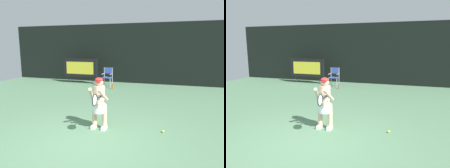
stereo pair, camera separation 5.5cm
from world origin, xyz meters
TOP-DOWN VIEW (x-y plane):
  - ground at (0.00, -0.19)m, footprint 18.00×22.00m
  - backdrop_screen at (0.00, 8.50)m, footprint 18.00×0.12m
  - scoreboard at (-3.69, 7.46)m, footprint 2.20×0.21m
  - umpire_chair at (-1.70, 6.79)m, footprint 0.52×0.44m
  - water_bottle at (-1.23, 6.29)m, footprint 0.07×0.07m
  - tennis_player at (0.03, 0.97)m, footprint 0.52×0.59m
  - tennis_racket at (0.13, 0.43)m, footprint 0.03×0.60m
  - tennis_ball_loose at (1.75, 1.20)m, footprint 0.07×0.07m

SIDE VIEW (x-z plane):
  - ground at x=0.00m, z-range -0.02..0.00m
  - tennis_ball_loose at x=1.75m, z-range 0.00..0.07m
  - water_bottle at x=-1.23m, z-range -0.01..0.26m
  - umpire_chair at x=-1.70m, z-range 0.08..1.16m
  - tennis_player at x=0.03m, z-range 0.06..1.49m
  - scoreboard at x=-3.69m, z-range 0.20..1.70m
  - tennis_racket at x=0.13m, z-range 0.81..1.12m
  - backdrop_screen at x=0.00m, z-range -0.02..3.64m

